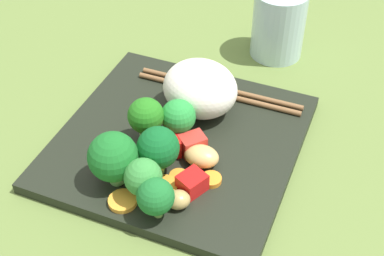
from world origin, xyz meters
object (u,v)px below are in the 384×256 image
(chopstick_pair, at_px, (219,91))
(drinking_glass, at_px, (279,24))
(square_plate, at_px, (179,142))
(rice_mound, at_px, (200,88))
(broccoli_floret_3, at_px, (113,158))
(carrot_slice_0, at_px, (211,179))

(chopstick_pair, height_order, drinking_glass, drinking_glass)
(square_plate, height_order, drinking_glass, drinking_glass)
(square_plate, relative_size, rice_mound, 2.93)
(chopstick_pair, relative_size, drinking_glass, 2.26)
(square_plate, bearing_deg, broccoli_floret_3, 65.74)
(square_plate, bearing_deg, chopstick_pair, -100.93)
(chopstick_pair, xyz_separation_m, drinking_glass, (-0.04, -0.13, 0.03))
(square_plate, bearing_deg, drinking_glass, -105.15)
(square_plate, relative_size, broccoli_floret_3, 4.19)
(carrot_slice_0, xyz_separation_m, drinking_glass, (-0.00, -0.28, 0.03))
(rice_mound, xyz_separation_m, carrot_slice_0, (-0.05, 0.11, -0.03))
(chopstick_pair, bearing_deg, rice_mound, 74.55)
(rice_mound, relative_size, chopstick_pair, 0.43)
(square_plate, height_order, rice_mound, rice_mound)
(broccoli_floret_3, bearing_deg, square_plate, -114.26)
(rice_mound, xyz_separation_m, broccoli_floret_3, (0.05, 0.14, 0.00))
(carrot_slice_0, bearing_deg, square_plate, -42.44)
(chopstick_pair, bearing_deg, square_plate, 80.87)
(carrot_slice_0, bearing_deg, chopstick_pair, -75.23)
(square_plate, xyz_separation_m, drinking_glass, (-0.06, -0.23, 0.04))
(broccoli_floret_3, distance_m, chopstick_pair, 0.19)
(carrot_slice_0, relative_size, chopstick_pair, 0.10)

